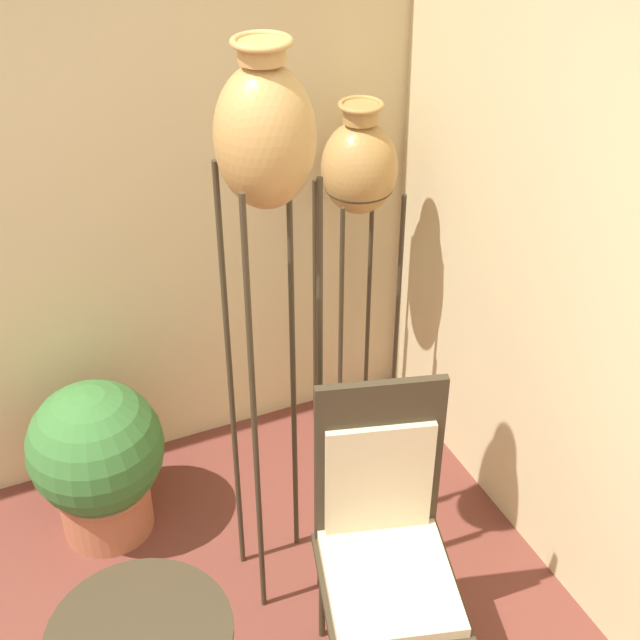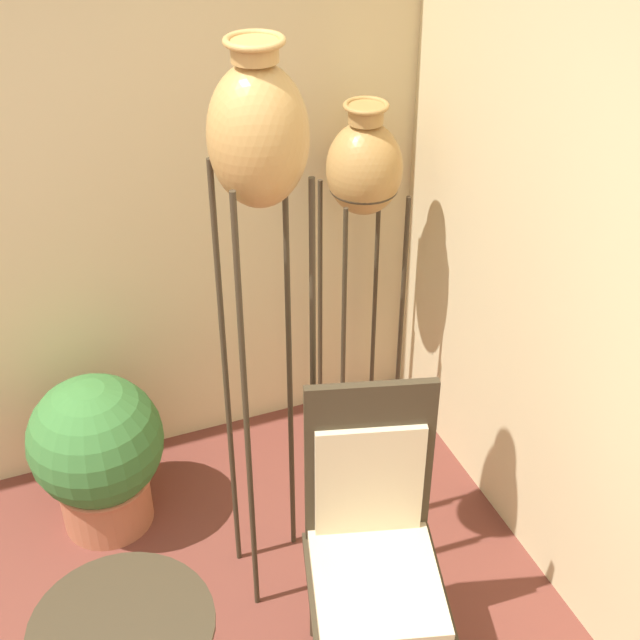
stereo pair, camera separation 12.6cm
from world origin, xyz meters
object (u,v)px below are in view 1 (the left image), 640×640
vase_stand_tall (266,156)px  vase_stand_medium (359,174)px  chair (384,535)px  potted_plant (98,458)px

vase_stand_tall → vase_stand_medium: size_ratio=1.31×
vase_stand_tall → vase_stand_medium: bearing=46.5°
vase_stand_medium → chair: (-0.47, -1.18, -0.69)m
chair → potted_plant: (-0.74, 1.02, -0.25)m
chair → potted_plant: bearing=142.0°
vase_stand_tall → chair: (0.18, -0.50, -1.16)m
vase_stand_tall → potted_plant: 1.60m
vase_stand_medium → chair: size_ratio=1.40×
vase_stand_tall → vase_stand_medium: (0.65, 0.68, -0.47)m
vase_stand_tall → chair: 1.27m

